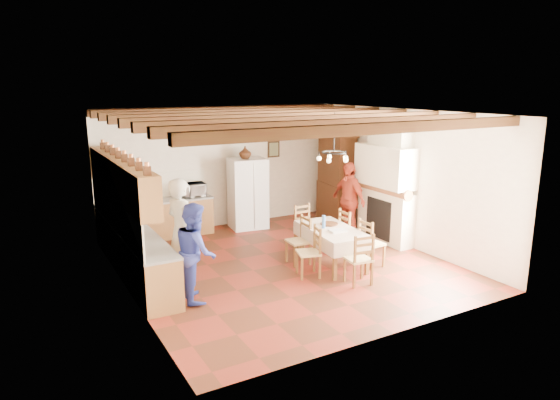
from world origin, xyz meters
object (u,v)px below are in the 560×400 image
object	(u,v)px
chair_left_near	(308,252)
chair_end_near	(359,258)
chair_end_far	(306,227)
chair_left_far	(298,240)
hutch	(336,179)
microwave	(193,190)
person_man	(182,231)
refrigerator	(248,193)
chair_right_near	(372,243)
dining_table	(332,233)
person_woman_blue	(196,252)
chair_right_far	(351,231)
person_woman_red	(348,200)

from	to	relation	value
chair_left_near	chair_end_near	xyz separation A→B (m)	(0.60, -0.74, 0.00)
chair_end_far	chair_end_near	bearing A→B (deg)	-99.91
chair_left_far	chair_end_near	distance (m)	1.47
hutch	microwave	xyz separation A→B (m)	(-3.54, 0.87, -0.09)
chair_left_far	person_man	distance (m)	2.38
refrigerator	chair_right_near	bearing A→B (deg)	-68.73
chair_left_near	dining_table	bearing A→B (deg)	129.06
hutch	microwave	size ratio (longest dim) A/B	3.97
chair_right_near	person_woman_blue	world-z (taller)	person_woman_blue
hutch	person_man	distance (m)	5.17
refrigerator	chair_right_far	world-z (taller)	refrigerator
person_man	hutch	bearing A→B (deg)	-83.88
hutch	chair_left_far	xyz separation A→B (m)	(-2.45, -2.17, -0.67)
hutch	chair_end_near	distance (m)	4.18
person_man	person_woman_blue	xyz separation A→B (m)	(-0.04, -0.81, -0.14)
person_man	chair_end_far	bearing A→B (deg)	-96.16
chair_right_near	person_woman_red	distance (m)	1.98
refrigerator	chair_right_far	bearing A→B (deg)	-62.92
chair_left_far	chair_right_near	distance (m)	1.45
chair_right_near	person_man	bearing A→B (deg)	70.58
chair_right_far	person_woman_blue	distance (m)	3.72
dining_table	microwave	xyz separation A→B (m)	(-1.64, 3.41, 0.40)
person_woman_red	hutch	bearing A→B (deg)	152.92
dining_table	chair_right_near	distance (m)	0.80
chair_end_near	chair_left_near	bearing A→B (deg)	-43.84
person_woman_blue	microwave	bearing A→B (deg)	-8.15
hutch	chair_right_near	distance (m)	3.32
person_man	person_woman_blue	distance (m)	0.82
chair_right_far	hutch	bearing A→B (deg)	-26.27
person_woman_red	microwave	distance (m)	3.68
person_woman_blue	chair_right_near	bearing A→B (deg)	-82.44
chair_left_near	chair_left_far	world-z (taller)	same
chair_right_far	person_man	xyz separation A→B (m)	(-3.61, 0.20, 0.48)
refrigerator	person_woman_blue	xyz separation A→B (m)	(-2.61, -3.44, -0.04)
chair_right_near	microwave	world-z (taller)	microwave
dining_table	person_man	world-z (taller)	person_man
chair_right_near	dining_table	bearing A→B (deg)	51.23
chair_left_near	person_woman_blue	bearing A→B (deg)	-75.14
hutch	chair_right_far	xyz separation A→B (m)	(-1.16, -2.18, -0.67)
refrigerator	microwave	xyz separation A→B (m)	(-1.34, 0.21, 0.19)
person_woman_red	microwave	xyz separation A→B (m)	(-3.03, 2.08, 0.17)
chair_right_near	person_woman_blue	size ratio (longest dim) A/B	0.58
hutch	chair_end_near	xyz separation A→B (m)	(-2.05, -3.58, -0.67)
dining_table	microwave	size ratio (longest dim) A/B	3.07
chair_right_near	chair_left_far	bearing A→B (deg)	52.02
person_man	person_woman_blue	size ratio (longest dim) A/B	1.17
refrigerator	person_woman_blue	world-z (taller)	refrigerator
dining_table	person_man	bearing A→B (deg)	168.90
chair_right_near	microwave	distance (m)	4.52
dining_table	chair_end_far	world-z (taller)	chair_end_far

